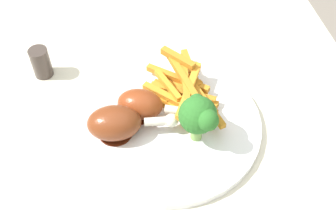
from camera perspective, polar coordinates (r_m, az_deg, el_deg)
name	(u,v)px	position (r m, az deg, el deg)	size (l,w,h in m)	color
dining_table	(133,164)	(0.69, -4.83, -7.13)	(1.24, 0.76, 0.72)	silver
dinner_plate	(168,123)	(0.61, 0.00, -1.58)	(0.27, 0.27, 0.01)	white
broccoli_floret_front	(200,116)	(0.55, 4.39, -0.53)	(0.06, 0.05, 0.07)	#86B259
carrot_fries_pile	(184,89)	(0.62, 2.18, 3.12)	(0.17, 0.11, 0.04)	orange
chicken_drumstick_near	(144,105)	(0.59, -3.22, 0.94)	(0.07, 0.12, 0.04)	#5E210E
chicken_drumstick_far	(118,123)	(0.57, -6.89, -1.49)	(0.06, 0.13, 0.05)	#511E0E
pepper_shaker	(41,63)	(0.69, -16.92, 6.47)	(0.03, 0.03, 0.05)	#423833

